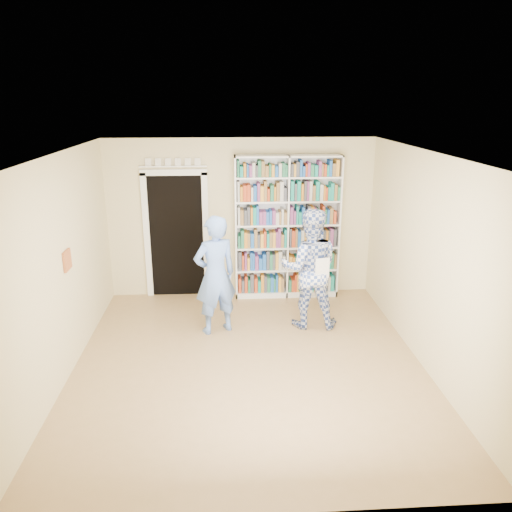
# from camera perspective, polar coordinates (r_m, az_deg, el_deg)

# --- Properties ---
(floor) EXTENTS (5.00, 5.00, 0.00)m
(floor) POSITION_cam_1_polar(r_m,az_deg,el_deg) (6.68, -0.87, -12.13)
(floor) COLOR #99774A
(floor) RESTS_ON ground
(ceiling) EXTENTS (5.00, 5.00, 0.00)m
(ceiling) POSITION_cam_1_polar(r_m,az_deg,el_deg) (5.83, -1.00, 11.56)
(ceiling) COLOR white
(ceiling) RESTS_ON wall_back
(wall_back) EXTENTS (4.50, 0.00, 4.50)m
(wall_back) POSITION_cam_1_polar(r_m,az_deg,el_deg) (8.53, -1.74, 4.31)
(wall_back) COLOR beige
(wall_back) RESTS_ON floor
(wall_left) EXTENTS (0.00, 5.00, 5.00)m
(wall_left) POSITION_cam_1_polar(r_m,az_deg,el_deg) (6.43, -21.39, -1.43)
(wall_left) COLOR beige
(wall_left) RESTS_ON floor
(wall_right) EXTENTS (0.00, 5.00, 5.00)m
(wall_right) POSITION_cam_1_polar(r_m,az_deg,el_deg) (6.62, 18.93, -0.64)
(wall_right) COLOR beige
(wall_right) RESTS_ON floor
(bookshelf) EXTENTS (1.77, 0.33, 2.43)m
(bookshelf) POSITION_cam_1_polar(r_m,az_deg,el_deg) (8.47, 3.57, 3.33)
(bookshelf) COLOR white
(bookshelf) RESTS_ON floor
(doorway) EXTENTS (1.10, 0.08, 2.43)m
(doorway) POSITION_cam_1_polar(r_m,az_deg,el_deg) (8.58, -9.09, 3.01)
(doorway) COLOR black
(doorway) RESTS_ON floor
(wall_art) EXTENTS (0.03, 0.25, 0.25)m
(wall_art) POSITION_cam_1_polar(r_m,az_deg,el_deg) (6.59, -20.77, -0.45)
(wall_art) COLOR maroon
(wall_art) RESTS_ON wall_left
(man_blue) EXTENTS (0.76, 0.65, 1.76)m
(man_blue) POSITION_cam_1_polar(r_m,az_deg,el_deg) (7.20, -4.68, -2.20)
(man_blue) COLOR #638BDD
(man_blue) RESTS_ON floor
(man_plaid) EXTENTS (0.95, 0.78, 1.81)m
(man_plaid) POSITION_cam_1_polar(r_m,az_deg,el_deg) (7.41, 6.14, -1.45)
(man_plaid) COLOR #314995
(man_plaid) RESTS_ON floor
(paper_sheet) EXTENTS (0.21, 0.05, 0.30)m
(paper_sheet) POSITION_cam_1_polar(r_m,az_deg,el_deg) (7.15, 7.59, -1.39)
(paper_sheet) COLOR white
(paper_sheet) RESTS_ON man_plaid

